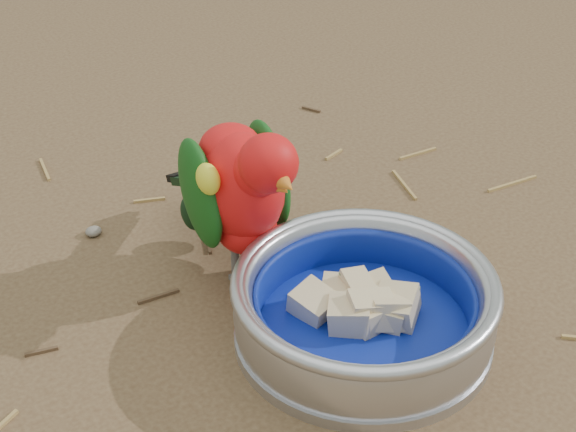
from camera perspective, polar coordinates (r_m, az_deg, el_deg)
ground at (r=0.69m, az=0.88°, el=-11.42°), size 60.00×60.00×0.00m
food_bowl at (r=0.74m, az=4.86°, el=-7.41°), size 0.21×0.21×0.02m
bowl_wall at (r=0.72m, az=4.97°, el=-5.59°), size 0.21×0.21×0.04m
fruit_wedges at (r=0.72m, az=4.94°, el=-6.02°), size 0.13×0.13×0.03m
lory_parrot at (r=0.77m, az=-2.99°, el=1.07°), size 0.10×0.19×0.16m
ground_debris at (r=0.74m, az=-4.71°, el=-7.83°), size 0.90×0.80×0.01m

